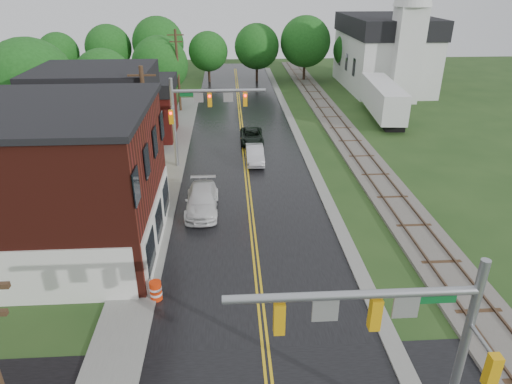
{
  "coord_description": "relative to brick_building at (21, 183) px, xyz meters",
  "views": [
    {
      "loc": [
        -1.28,
        -7.97,
        14.18
      ],
      "look_at": [
        0.09,
        14.44,
        3.5
      ],
      "focal_mm": 32.0,
      "sensor_mm": 36.0,
      "label": 1
    }
  ],
  "objects": [
    {
      "name": "construction_barrel",
      "position": [
        7.48,
        -5.0,
        -3.64
      ],
      "size": [
        0.73,
        0.73,
        1.01
      ],
      "primitive_type": "cylinder",
      "rotation": [
        0.0,
        0.0,
        0.36
      ],
      "color": "red",
      "rests_on": "ground"
    },
    {
      "name": "tree_left_b",
      "position": [
        -5.36,
        16.9,
        1.57
      ],
      "size": [
        7.6,
        7.6,
        9.69
      ],
      "color": "black",
      "rests_on": "ground"
    },
    {
      "name": "main_road",
      "position": [
        12.48,
        15.0,
        -4.15
      ],
      "size": [
        10.0,
        90.0,
        0.02
      ],
      "primitive_type": "cube",
      "color": "black",
      "rests_on": "ground"
    },
    {
      "name": "yellow_house",
      "position": [
        1.48,
        11.0,
        -0.95
      ],
      "size": [
        8.0,
        7.0,
        6.4
      ],
      "primitive_type": "cube",
      "color": "tan",
      "rests_on": "ground"
    },
    {
      "name": "darkred_building",
      "position": [
        2.48,
        20.0,
        -1.95
      ],
      "size": [
        7.0,
        6.0,
        4.4
      ],
      "primitive_type": "cube",
      "color": "#3F0F0C",
      "rests_on": "ground"
    },
    {
      "name": "semi_trailer",
      "position": [
        27.81,
        24.79,
        -1.89
      ],
      "size": [
        3.65,
        12.18,
        3.8
      ],
      "color": "black",
      "rests_on": "ground"
    },
    {
      "name": "railroad",
      "position": [
        22.48,
        20.0,
        -4.05
      ],
      "size": [
        3.2,
        80.0,
        0.3
      ],
      "color": "#59544C",
      "rests_on": "ground"
    },
    {
      "name": "sidewalk_left",
      "position": [
        6.28,
        10.0,
        -4.15
      ],
      "size": [
        2.4,
        50.0,
        0.12
      ],
      "primitive_type": "cube",
      "color": "gray",
      "rests_on": "ground"
    },
    {
      "name": "pickup_white",
      "position": [
        9.28,
        4.15,
        -3.4
      ],
      "size": [
        2.1,
        5.16,
        1.5
      ],
      "primitive_type": "imported",
      "rotation": [
        0.0,
        0.0,
        -0.0
      ],
      "color": "silver",
      "rests_on": "ground"
    },
    {
      "name": "traffic_signal_far",
      "position": [
        9.01,
        12.0,
        0.82
      ],
      "size": [
        7.34,
        0.43,
        7.2
      ],
      "color": "gray",
      "rests_on": "ground"
    },
    {
      "name": "church",
      "position": [
        32.48,
        38.74,
        1.68
      ],
      "size": [
        10.4,
        18.4,
        20.0
      ],
      "color": "silver",
      "rests_on": "ground"
    },
    {
      "name": "suv_dark",
      "position": [
        13.28,
        17.57,
        -3.52
      ],
      "size": [
        2.13,
        4.53,
        1.25
      ],
      "primitive_type": "imported",
      "rotation": [
        0.0,
        0.0,
        -0.01
      ],
      "color": "black",
      "rests_on": "ground"
    },
    {
      "name": "utility_pole_b",
      "position": [
        5.68,
        7.0,
        0.57
      ],
      "size": [
        1.8,
        0.28,
        9.0
      ],
      "color": "#382616",
      "rests_on": "ground"
    },
    {
      "name": "tree_left_e",
      "position": [
        3.64,
        30.9,
        0.66
      ],
      "size": [
        6.4,
        6.4,
        8.16
      ],
      "color": "black",
      "rests_on": "ground"
    },
    {
      "name": "utility_pole_c",
      "position": [
        5.68,
        29.0,
        0.57
      ],
      "size": [
        1.8,
        0.28,
        9.0
      ],
      "color": "#382616",
      "rests_on": "ground"
    },
    {
      "name": "tree_left_c",
      "position": [
        -1.36,
        24.9,
        0.36
      ],
      "size": [
        6.0,
        6.0,
        7.65
      ],
      "color": "black",
      "rests_on": "ground"
    },
    {
      "name": "curb_right",
      "position": [
        17.88,
        20.0,
        -4.15
      ],
      "size": [
        0.8,
        70.0,
        0.12
      ],
      "primitive_type": "cube",
      "color": "gray",
      "rests_on": "ground"
    },
    {
      "name": "sedan_silver",
      "position": [
        13.28,
        12.67,
        -3.47
      ],
      "size": [
        1.44,
        4.11,
        1.35
      ],
      "primitive_type": "imported",
      "rotation": [
        0.0,
        0.0,
        0.0
      ],
      "color": "#B9B8BE",
      "rests_on": "ground"
    },
    {
      "name": "brick_building",
      "position": [
        0.0,
        0.0,
        0.0
      ],
      "size": [
        14.3,
        10.3,
        8.3
      ],
      "color": "#4C1810",
      "rests_on": "ground"
    },
    {
      "name": "traffic_signal_near",
      "position": [
        15.96,
        -13.0,
        0.82
      ],
      "size": [
        7.34,
        0.3,
        7.2
      ],
      "color": "gray",
      "rests_on": "ground"
    }
  ]
}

